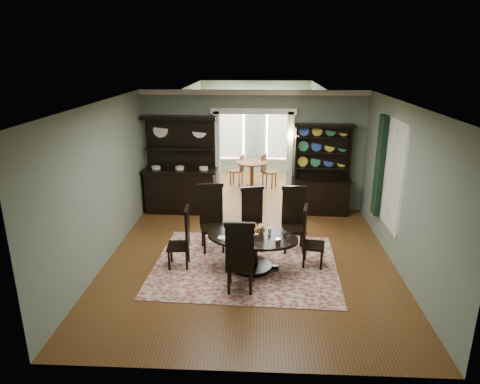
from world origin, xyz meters
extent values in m
cube|color=brown|center=(0.00, 0.00, -0.01)|extent=(5.50, 6.00, 0.01)
cube|color=silver|center=(0.00, 0.00, 3.00)|extent=(5.50, 6.00, 0.01)
cube|color=slate|center=(-2.75, 0.00, 1.50)|extent=(0.01, 6.00, 3.00)
cube|color=slate|center=(2.75, 0.00, 1.50)|extent=(0.01, 6.00, 3.00)
cube|color=slate|center=(0.00, -3.00, 1.50)|extent=(5.50, 0.01, 3.00)
cube|color=slate|center=(-1.83, 3.00, 1.50)|extent=(1.85, 0.01, 3.00)
cube|color=slate|center=(1.83, 3.00, 1.50)|extent=(1.85, 0.01, 3.00)
cube|color=slate|center=(0.00, 3.00, 2.75)|extent=(1.80, 0.01, 0.50)
cube|color=silver|center=(0.00, 2.95, 2.94)|extent=(5.50, 0.10, 0.12)
cube|color=brown|center=(0.00, 4.75, -0.01)|extent=(3.50, 3.50, 0.01)
cube|color=silver|center=(0.00, 4.75, 3.00)|extent=(3.50, 3.50, 0.01)
cube|color=slate|center=(-1.75, 4.75, 1.50)|extent=(0.01, 3.50, 3.00)
cube|color=slate|center=(1.75, 4.75, 1.50)|extent=(0.01, 3.50, 3.00)
cube|color=slate|center=(0.00, 6.50, 1.50)|extent=(3.50, 0.01, 3.00)
cube|color=silver|center=(-0.85, 6.45, 1.55)|extent=(1.05, 0.06, 2.20)
cube|color=silver|center=(0.85, 6.45, 1.55)|extent=(1.05, 0.06, 2.20)
cube|color=silver|center=(-0.90, 3.00, 1.25)|extent=(0.14, 0.25, 2.50)
cube|color=silver|center=(0.90, 3.00, 1.25)|extent=(0.14, 0.25, 2.50)
cube|color=silver|center=(0.00, 3.00, 2.50)|extent=(2.08, 0.25, 0.14)
cube|color=white|center=(2.74, 0.60, 1.60)|extent=(0.02, 1.10, 2.00)
cube|color=silver|center=(2.73, 0.60, 1.60)|extent=(0.01, 1.22, 2.12)
cube|color=black|center=(2.65, 1.28, 1.60)|extent=(0.10, 0.35, 2.10)
cube|color=gold|center=(0.95, 2.92, 1.85)|extent=(0.08, 0.05, 0.18)
sphere|color=#FFD88C|center=(0.85, 2.77, 1.93)|extent=(0.07, 0.07, 0.07)
sphere|color=#FFD88C|center=(1.05, 2.77, 1.93)|extent=(0.07, 0.07, 0.07)
cube|color=maroon|center=(-0.07, -0.15, 0.01)|extent=(3.53, 2.93, 0.01)
ellipsoid|color=black|center=(0.06, -0.29, 0.64)|extent=(1.86, 1.38, 0.04)
cylinder|color=black|center=(0.06, -0.29, 0.61)|extent=(1.84, 1.84, 0.03)
cylinder|color=black|center=(0.06, -0.29, 0.34)|extent=(0.21, 0.21, 0.58)
cylinder|color=black|center=(0.06, -0.29, 0.04)|extent=(0.74, 0.74, 0.09)
cylinder|color=silver|center=(0.14, -0.27, 0.69)|extent=(0.26, 0.26, 0.05)
cube|color=black|center=(-0.76, 0.48, 0.48)|extent=(0.57, 0.56, 0.06)
cube|color=black|center=(-0.80, 0.68, 0.90)|extent=(0.48, 0.16, 0.81)
cube|color=black|center=(-0.80, 0.68, 1.31)|extent=(0.52, 0.19, 0.08)
cylinder|color=black|center=(-0.89, 0.26, 0.24)|extent=(0.05, 0.05, 0.48)
cylinder|color=black|center=(-0.53, 0.34, 0.24)|extent=(0.05, 0.05, 0.48)
cylinder|color=black|center=(-0.98, 0.62, 0.24)|extent=(0.05, 0.05, 0.48)
cylinder|color=black|center=(-0.62, 0.71, 0.24)|extent=(0.05, 0.05, 0.48)
cube|color=black|center=(0.08, 0.66, 0.44)|extent=(0.55, 0.53, 0.06)
cube|color=black|center=(0.03, 0.84, 0.83)|extent=(0.44, 0.17, 0.75)
cube|color=black|center=(0.03, 0.84, 1.21)|extent=(0.48, 0.20, 0.08)
cylinder|color=black|center=(-0.03, 0.44, 0.22)|extent=(0.05, 0.05, 0.44)
cylinder|color=black|center=(0.30, 0.54, 0.22)|extent=(0.05, 0.05, 0.44)
cylinder|color=black|center=(-0.13, 0.77, 0.22)|extent=(0.05, 0.05, 0.44)
cylinder|color=black|center=(0.20, 0.87, 0.22)|extent=(0.05, 0.05, 0.44)
cube|color=black|center=(0.88, 0.53, 0.47)|extent=(0.48, 0.46, 0.06)
cube|color=black|center=(0.87, 0.73, 0.87)|extent=(0.47, 0.07, 0.79)
cube|color=black|center=(0.87, 0.73, 1.27)|extent=(0.51, 0.09, 0.08)
cylinder|color=black|center=(0.70, 0.34, 0.23)|extent=(0.05, 0.05, 0.47)
cylinder|color=black|center=(1.07, 0.36, 0.23)|extent=(0.05, 0.05, 0.47)
cylinder|color=black|center=(0.69, 0.71, 0.23)|extent=(0.05, 0.05, 0.47)
cylinder|color=black|center=(1.05, 0.72, 0.23)|extent=(0.05, 0.05, 0.47)
cube|color=black|center=(-1.31, -0.26, 0.42)|extent=(0.42, 0.44, 0.05)
cube|color=black|center=(-1.13, -0.24, 0.78)|extent=(0.07, 0.42, 0.70)
cube|color=black|center=(-1.13, -0.24, 1.14)|extent=(0.09, 0.45, 0.07)
cylinder|color=black|center=(-1.49, -0.10, 0.21)|extent=(0.05, 0.05, 0.42)
cylinder|color=black|center=(-1.46, -0.43, 0.21)|extent=(0.05, 0.05, 0.42)
cylinder|color=black|center=(-1.16, -0.08, 0.21)|extent=(0.05, 0.05, 0.42)
cylinder|color=black|center=(-1.14, -0.41, 0.21)|extent=(0.05, 0.05, 0.42)
cube|color=black|center=(1.20, -0.10, 0.41)|extent=(0.46, 0.48, 0.05)
cube|color=black|center=(1.03, -0.07, 0.77)|extent=(0.12, 0.41, 0.70)
cube|color=black|center=(1.03, -0.07, 1.13)|extent=(0.14, 0.45, 0.07)
cylinder|color=black|center=(1.33, -0.29, 0.21)|extent=(0.04, 0.04, 0.41)
cylinder|color=black|center=(1.39, 0.03, 0.21)|extent=(0.04, 0.04, 0.41)
cylinder|color=black|center=(1.02, -0.23, 0.21)|extent=(0.04, 0.04, 0.41)
cylinder|color=black|center=(1.07, 0.09, 0.21)|extent=(0.04, 0.04, 0.41)
cube|color=black|center=(-0.13, -1.03, 0.46)|extent=(0.47, 0.45, 0.06)
cube|color=black|center=(-0.12, -1.23, 0.87)|extent=(0.46, 0.05, 0.78)
cube|color=black|center=(-0.12, -1.23, 1.27)|extent=(0.50, 0.07, 0.08)
cylinder|color=black|center=(0.05, -0.84, 0.23)|extent=(0.05, 0.05, 0.46)
cylinder|color=black|center=(-0.31, -0.85, 0.23)|extent=(0.05, 0.05, 0.46)
cylinder|color=black|center=(0.06, -1.21, 0.23)|extent=(0.05, 0.05, 0.46)
cylinder|color=black|center=(-0.31, -1.21, 0.23)|extent=(0.05, 0.05, 0.46)
cube|color=black|center=(-1.79, 2.68, 0.53)|extent=(1.73, 0.63, 1.07)
cube|color=black|center=(-1.79, 2.68, 1.09)|extent=(1.83, 0.69, 0.05)
cube|color=black|center=(-1.79, 2.91, 1.73)|extent=(1.71, 0.13, 1.26)
cube|color=black|center=(-1.79, 2.81, 1.60)|extent=(1.66, 0.34, 0.04)
cube|color=black|center=(-1.79, 2.79, 2.35)|extent=(1.83, 0.42, 0.09)
cube|color=black|center=(1.70, 2.71, 0.43)|extent=(1.35, 0.53, 0.86)
cube|color=black|center=(1.70, 2.71, 0.87)|extent=(1.45, 0.58, 0.04)
cube|color=black|center=(1.70, 2.90, 1.52)|extent=(1.33, 0.11, 1.29)
cube|color=black|center=(1.05, 2.81, 1.52)|extent=(0.06, 0.25, 1.33)
cube|color=black|center=(2.35, 2.81, 1.52)|extent=(0.06, 0.25, 1.33)
cube|color=black|center=(1.70, 2.79, 2.19)|extent=(1.44, 0.36, 0.08)
cube|color=black|center=(1.70, 2.81, 1.14)|extent=(1.34, 0.30, 0.03)
cube|color=black|center=(1.70, 2.81, 1.52)|extent=(1.34, 0.30, 0.03)
cube|color=black|center=(1.70, 2.81, 1.90)|extent=(1.34, 0.30, 0.03)
cylinder|color=#5F2E1B|center=(-0.06, 4.62, 0.80)|extent=(0.89, 0.89, 0.04)
cylinder|color=#5F2E1B|center=(-0.06, 4.62, 0.41)|extent=(0.11, 0.11, 0.78)
cylinder|color=#5F2E1B|center=(-0.06, 4.62, 0.03)|extent=(0.49, 0.49, 0.07)
cylinder|color=#5F2E1B|center=(-0.54, 4.99, 0.45)|extent=(0.40, 0.40, 0.04)
cube|color=#5F2E1B|center=(-0.37, 4.94, 0.69)|extent=(0.13, 0.35, 0.50)
cylinder|color=#5F2E1B|center=(-0.63, 5.16, 0.22)|extent=(0.04, 0.04, 0.45)
cylinder|color=#5F2E1B|center=(-0.71, 4.90, 0.22)|extent=(0.04, 0.04, 0.45)
cylinder|color=#5F2E1B|center=(-0.37, 5.09, 0.22)|extent=(0.04, 0.04, 0.45)
cylinder|color=#5F2E1B|center=(-0.44, 4.82, 0.22)|extent=(0.04, 0.04, 0.45)
cylinder|color=#5F2E1B|center=(0.46, 4.83, 0.47)|extent=(0.41, 0.41, 0.04)
cube|color=#5F2E1B|center=(0.29, 4.90, 0.72)|extent=(0.17, 0.36, 0.52)
cylinder|color=#5F2E1B|center=(0.53, 4.64, 0.23)|extent=(0.04, 0.04, 0.47)
cylinder|color=#5F2E1B|center=(0.65, 4.91, 0.23)|extent=(0.04, 0.04, 0.47)
cylinder|color=#5F2E1B|center=(0.27, 4.75, 0.23)|extent=(0.04, 0.04, 0.47)
cylinder|color=#5F2E1B|center=(0.38, 5.02, 0.23)|extent=(0.04, 0.04, 0.47)
camera|label=1|loc=(0.19, -7.43, 3.83)|focal=32.00mm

